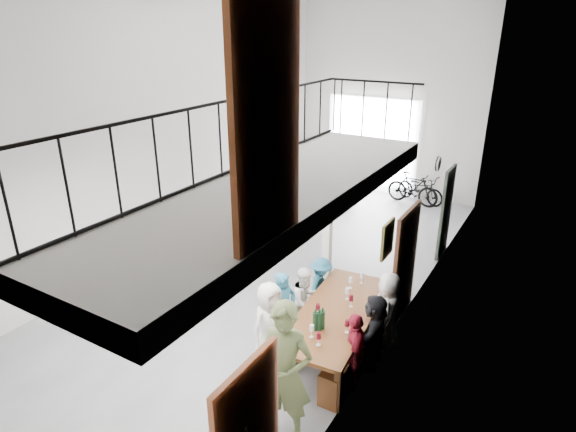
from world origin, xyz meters
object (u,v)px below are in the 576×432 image
Objects in this scene: tasting_table at (337,316)px; side_bench at (208,224)px; oak_barrel at (311,170)px; host_standing at (285,373)px; serving_counter at (326,169)px; bicycle_near at (420,189)px; bench_inner at (302,329)px.

tasting_table is 1.53× the size of side_bench.
host_standing reaches higher than oak_barrel.
serving_counter is 1.04× the size of host_standing.
side_bench is 6.19m from bicycle_near.
serving_counter is at bearing 106.95° from bench_inner.
bench_inner is 1.78× the size of oak_barrel.
host_standing reaches higher than tasting_table.
serving_counter is at bearing 108.51° from bicycle_near.
side_bench is 1.12× the size of bicycle_near.
host_standing reaches higher than serving_counter.
bicycle_near is (-0.27, 7.43, 0.20)m from bench_inner.
host_standing is at bearing -74.10° from bench_inner.
bench_inner is 0.94× the size of host_standing.
bicycle_near is (3.79, 4.88, 0.16)m from side_bench.
tasting_table is 1.33× the size of serving_counter.
serving_counter reaches higher than side_bench.
oak_barrel is at bearing 85.83° from side_bench.
host_standing is at bearing -63.58° from oak_barrel.
oak_barrel is (-4.36, 7.30, -0.21)m from tasting_table.
bicycle_near is (-1.04, 9.23, -0.54)m from host_standing.
tasting_table is 8.52m from serving_counter.
serving_counter is (0.75, 4.93, 0.28)m from side_bench.
bench_inner is 2.09m from host_standing.
bicycle_near is at bearing 6.80° from serving_counter.
host_standing reaches higher than bicycle_near.
tasting_table is 1.39× the size of host_standing.
bench_inner is at bearing -32.03° from side_bench.
side_bench is at bearing -90.90° from serving_counter.
tasting_table is 1.71× the size of bicycle_near.
oak_barrel is 10.10m from host_standing.
oak_barrel is at bearing 105.41° from host_standing.
bench_inner is 8.14m from oak_barrel.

